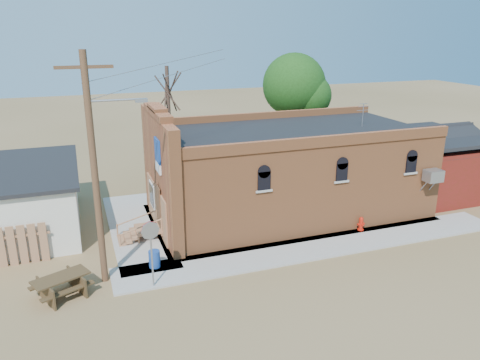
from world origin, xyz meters
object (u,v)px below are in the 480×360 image
object	(u,v)px
fire_hydrant	(361,224)
stop_sign	(151,237)
brick_bar	(284,172)
utility_pole	(96,167)
picnic_table	(61,283)
trash_barrel	(154,259)

from	to	relation	value
fire_hydrant	stop_sign	distance (m)	10.94
brick_bar	fire_hydrant	world-z (taller)	brick_bar
brick_bar	utility_pole	distance (m)	10.96
utility_pole	picnic_table	distance (m)	4.59
trash_barrel	brick_bar	bearing A→B (deg)	27.17
brick_bar	trash_barrel	world-z (taller)	brick_bar
fire_hydrant	stop_sign	size ratio (longest dim) A/B	0.26
trash_barrel	fire_hydrant	bearing A→B (deg)	1.64
brick_bar	picnic_table	size ratio (longest dim) A/B	6.66
brick_bar	fire_hydrant	distance (m)	4.89
brick_bar	picnic_table	bearing A→B (deg)	-156.44
fire_hydrant	stop_sign	bearing A→B (deg)	-172.73
utility_pole	picnic_table	bearing A→B (deg)	-157.18
utility_pole	stop_sign	bearing A→B (deg)	-35.30
trash_barrel	picnic_table	distance (m)	3.80
trash_barrel	picnic_table	bearing A→B (deg)	-164.75
utility_pole	stop_sign	size ratio (longest dim) A/B	3.31
utility_pole	picnic_table	xyz separation A→B (m)	(-1.66, -0.70, -4.22)
utility_pole	stop_sign	xyz separation A→B (m)	(1.69, -1.20, -2.60)
fire_hydrant	picnic_table	distance (m)	14.07
fire_hydrant	trash_barrel	distance (m)	10.35
brick_bar	trash_barrel	size ratio (longest dim) A/B	22.40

